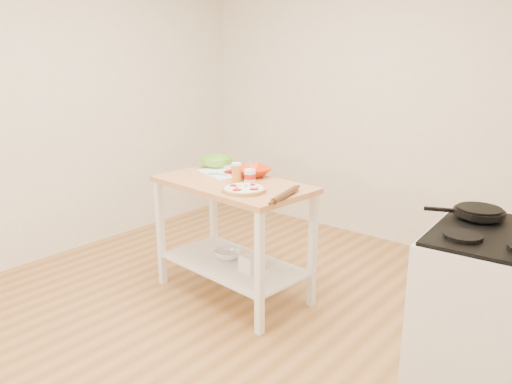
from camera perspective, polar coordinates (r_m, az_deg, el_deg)
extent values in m
cube|color=#AD7840|center=(3.62, -4.66, -14.70)|extent=(4.00, 4.50, 0.02)
cube|color=beige|center=(5.01, 13.54, 9.87)|extent=(4.00, 0.02, 2.70)
cube|color=beige|center=(4.78, -22.82, 8.85)|extent=(0.02, 4.50, 2.70)
cube|color=tan|center=(3.67, -2.72, 0.87)|extent=(1.23, 0.74, 0.04)
cube|color=white|center=(3.87, -2.60, -8.19)|extent=(1.14, 0.67, 0.02)
cube|color=white|center=(4.04, -10.84, -4.67)|extent=(0.05, 0.05, 0.86)
cube|color=white|center=(4.36, -4.89, -2.94)|extent=(0.05, 0.05, 0.86)
cube|color=white|center=(3.27, 0.41, -9.39)|extent=(0.05, 0.05, 0.86)
cube|color=white|center=(3.65, 6.48, -6.71)|extent=(0.05, 0.05, 0.86)
cube|color=white|center=(2.97, 25.18, -13.00)|extent=(0.72, 0.82, 0.92)
cube|color=black|center=(2.79, 26.28, -4.44)|extent=(0.68, 0.78, 0.02)
cylinder|color=black|center=(2.97, 24.14, -2.13)|extent=(0.27, 0.27, 0.03)
cube|color=black|center=(2.94, 20.22, -1.89)|extent=(0.16, 0.09, 0.02)
cylinder|color=tan|center=(3.40, -1.37, 0.20)|extent=(0.30, 0.30, 0.02)
cylinder|color=tan|center=(3.40, -1.38, 0.39)|extent=(0.30, 0.30, 0.01)
cylinder|color=white|center=(3.40, -1.38, 0.41)|extent=(0.27, 0.27, 0.01)
cylinder|color=#AD0604|center=(3.35, -0.18, 0.31)|extent=(0.06, 0.06, 0.01)
cylinder|color=#AD0604|center=(3.46, -0.54, 0.83)|extent=(0.06, 0.06, 0.01)
cylinder|color=#AD0604|center=(3.45, -2.54, 0.73)|extent=(0.06, 0.06, 0.01)
cylinder|color=#AD0604|center=(3.33, -2.25, 0.21)|extent=(0.06, 0.06, 0.01)
sphere|color=white|center=(3.38, -0.08, 0.47)|extent=(0.04, 0.04, 0.04)
sphere|color=white|center=(3.45, -0.89, 0.75)|extent=(0.04, 0.04, 0.04)
sphere|color=white|center=(3.43, -1.98, 0.69)|extent=(0.04, 0.04, 0.04)
plane|color=#0B4E0D|center=(3.34, -0.55, 0.32)|extent=(0.03, 0.03, 0.00)
plane|color=#0B4E0D|center=(3.41, 0.09, 0.64)|extent=(0.04, 0.04, 0.00)
plane|color=#0B4E0D|center=(3.43, -1.12, 0.75)|extent=(0.03, 0.03, 0.00)
plane|color=#0B4E0D|center=(3.45, -2.12, 0.80)|extent=(0.03, 0.03, 0.00)
plane|color=#0B4E0D|center=(3.39, -2.23, 0.53)|extent=(0.04, 0.04, 0.00)
plane|color=#0B4E0D|center=(3.33, -1.79, 0.29)|extent=(0.03, 0.03, 0.00)
plane|color=#0B4E0D|center=(3.34, -0.56, 0.32)|extent=(0.03, 0.03, 0.00)
cube|color=white|center=(3.92, -3.61, 2.20)|extent=(0.47, 0.41, 0.01)
cube|color=#F4EACC|center=(4.05, -3.58, 2.90)|extent=(0.03, 0.03, 0.02)
cube|color=#F4EACC|center=(4.02, -3.34, 2.81)|extent=(0.03, 0.03, 0.02)
cube|color=#F4EACC|center=(3.99, -3.09, 2.72)|extent=(0.03, 0.03, 0.02)
cube|color=#F4EACC|center=(4.07, -3.15, 2.96)|extent=(0.03, 0.03, 0.02)
cube|color=#F4EACC|center=(4.04, -2.90, 2.87)|extent=(0.03, 0.03, 0.02)
cube|color=#F4EACC|center=(4.01, -2.65, 2.78)|extent=(0.03, 0.03, 0.02)
cylinder|color=#AD0604|center=(3.91, -3.22, 2.32)|extent=(0.07, 0.07, 0.01)
cylinder|color=#AD0604|center=(3.89, -3.11, 2.37)|extent=(0.07, 0.07, 0.01)
cylinder|color=#AD0604|center=(3.88, -3.00, 2.41)|extent=(0.07, 0.07, 0.01)
cube|color=#34ACAE|center=(3.85, -5.08, 2.07)|extent=(0.06, 0.04, 0.01)
cylinder|color=#34ACAE|center=(3.83, -4.03, 2.04)|extent=(0.10, 0.02, 0.01)
cube|color=silver|center=(4.03, -3.35, 2.71)|extent=(0.18, 0.03, 0.00)
cube|color=black|center=(4.11, -4.85, 2.99)|extent=(0.10, 0.02, 0.01)
imported|color=red|center=(3.82, -0.58, 2.32)|extent=(0.37, 0.37, 0.07)
imported|color=#6AB62F|center=(4.13, -4.52, 3.40)|extent=(0.28, 0.28, 0.08)
cylinder|color=orange|center=(3.64, -2.24, 2.09)|extent=(0.07, 0.07, 0.12)
cylinder|color=white|center=(3.62, -2.25, 3.19)|extent=(0.07, 0.07, 0.02)
cylinder|color=white|center=(3.62, -0.71, 1.82)|extent=(0.08, 0.08, 0.10)
cylinder|color=red|center=(3.62, -0.71, 1.82)|extent=(0.08, 0.08, 0.04)
cylinder|color=silver|center=(3.59, -0.47, 2.97)|extent=(0.01, 0.05, 0.10)
cylinder|color=#573014|center=(3.25, 3.33, -0.33)|extent=(0.12, 0.36, 0.04)
imported|color=silver|center=(3.93, -3.18, -7.12)|extent=(0.26, 0.26, 0.07)
cube|color=white|center=(3.70, -0.67, -8.14)|extent=(0.14, 0.14, 0.13)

